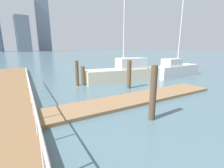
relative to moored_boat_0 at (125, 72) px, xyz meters
The scene contains 11 objects.
ground_plane 6.02m from the moored_boat_0, 150.12° to the left, with size 300.00×300.00×0.00m, color slate.
floating_dock 5.74m from the moored_boat_0, 117.31° to the right, with size 12.12×2.00×0.18m, color #93704C.
boardwalk_railing 12.10m from the moored_boat_0, 133.46° to the right, with size 0.06×24.25×1.08m.
dock_piling_0 8.36m from the moored_boat_0, 116.00° to the right, with size 0.29×0.29×2.47m, color brown.
dock_piling_1 4.63m from the moored_boat_0, behind, with size 0.30×0.30×2.13m, color brown.
dock_piling_2 4.14m from the moored_boat_0, behind, with size 0.34×0.34×1.65m, color brown.
dock_piling_4 2.77m from the moored_boat_0, 117.85° to the right, with size 0.36×0.36×2.24m, color brown.
moored_boat_0 is the anchor object (origin of this frame).
moored_boat_1 6.41m from the moored_boat_0, ahead, with size 6.36×1.92×9.71m.
skyline_tower_2 136.80m from the moored_boat_0, 92.49° to the left, with size 9.93×9.44×27.59m, color gray.
skyline_tower_3 162.47m from the moored_boat_0, 85.53° to the left, with size 11.72×10.10×71.45m, color gray.
Camera 1 is at (-3.30, 4.78, 3.20)m, focal length 24.77 mm.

